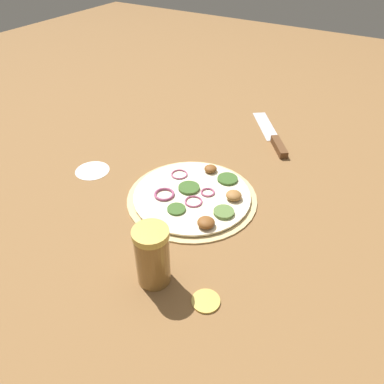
{
  "coord_description": "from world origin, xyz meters",
  "views": [
    {
      "loc": [
        -0.54,
        -0.33,
        0.5
      ],
      "look_at": [
        0.0,
        0.0,
        0.02
      ],
      "focal_mm": 35.0,
      "sensor_mm": 36.0,
      "label": 1
    }
  ],
  "objects_px": {
    "spice_jar": "(152,256)",
    "pizza": "(194,196)",
    "knife": "(274,139)",
    "loose_cap": "(206,300)"
  },
  "relations": [
    {
      "from": "spice_jar",
      "to": "loose_cap",
      "type": "relative_size",
      "value": 2.4
    },
    {
      "from": "spice_jar",
      "to": "pizza",
      "type": "bearing_deg",
      "value": 14.24
    },
    {
      "from": "pizza",
      "to": "loose_cap",
      "type": "height_order",
      "value": "pizza"
    },
    {
      "from": "pizza",
      "to": "spice_jar",
      "type": "relative_size",
      "value": 2.51
    },
    {
      "from": "pizza",
      "to": "spice_jar",
      "type": "xyz_separation_m",
      "value": [
        -0.22,
        -0.06,
        0.05
      ]
    },
    {
      "from": "knife",
      "to": "spice_jar",
      "type": "relative_size",
      "value": 2.03
    },
    {
      "from": "spice_jar",
      "to": "knife",
      "type": "bearing_deg",
      "value": -0.09
    },
    {
      "from": "pizza",
      "to": "knife",
      "type": "height_order",
      "value": "pizza"
    },
    {
      "from": "spice_jar",
      "to": "loose_cap",
      "type": "bearing_deg",
      "value": -87.14
    },
    {
      "from": "pizza",
      "to": "knife",
      "type": "bearing_deg",
      "value": -10.01
    }
  ]
}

